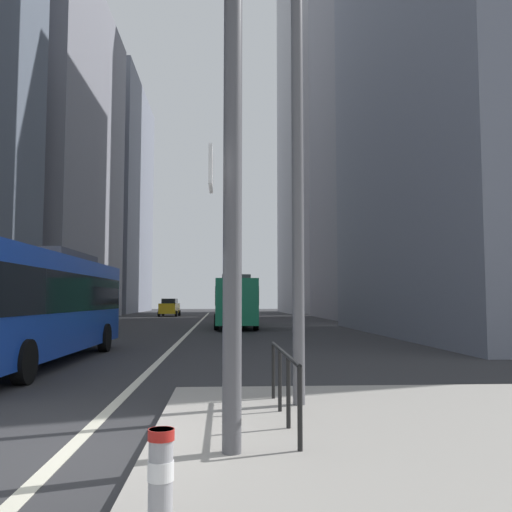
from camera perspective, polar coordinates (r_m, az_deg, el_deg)
The scene contains 15 objects.
ground_plane at distance 27.25m, azimuth -7.53°, elevation -8.39°, with size 160.00×160.00×0.00m, color #303033.
lane_centre_line at distance 37.21m, azimuth -6.43°, elevation -7.33°, with size 0.20×80.00×0.01m, color beige.
office_tower_left_mid at distance 57.38m, azimuth -21.85°, elevation 9.78°, with size 12.50×24.25×31.39m, color gray.
office_tower_left_far at distance 84.94m, azimuth -15.63°, elevation 5.63°, with size 11.97×24.82×33.07m, color slate.
office_tower_right_mid at distance 57.81m, azimuth 12.21°, elevation 13.53°, with size 10.37×18.82×39.30m, color gray.
office_tower_right_far at distance 82.94m, azimuth 7.46°, elevation 14.31°, with size 13.07×18.15×57.07m, color #9E9EA3.
city_bus_blue_oncoming at distance 17.36m, azimuth -21.96°, elevation -4.29°, with size 2.86×12.01×3.40m.
city_bus_red_receding at distance 37.46m, azimuth -2.17°, elevation -4.54°, with size 2.72×11.46×3.40m.
car_oncoming_mid at distance 61.82m, azimuth -8.91°, elevation -5.25°, with size 2.17×4.61×1.94m.
car_receding_near at distance 55.69m, azimuth -2.07°, elevation -5.39°, with size 2.12×4.17×1.94m.
car_receding_far at distance 60.00m, azimuth -3.09°, elevation -5.32°, with size 2.14×4.23×1.94m.
traffic_signal_gantry at distance 6.97m, azimuth -18.67°, elevation 14.27°, with size 5.74×0.65×6.00m.
street_lamp_post at distance 9.87m, azimuth 4.27°, elevation 15.71°, with size 5.50×0.32×8.00m.
bollard_left at distance 4.38m, azimuth -9.81°, elevation -21.56°, with size 0.20×0.20×0.78m.
pedestrian_railing at distance 8.20m, azimuth 2.88°, elevation -11.68°, with size 0.06×3.42×0.98m.
Camera 1 is at (1.91, -7.11, 1.88)m, focal length 38.78 mm.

